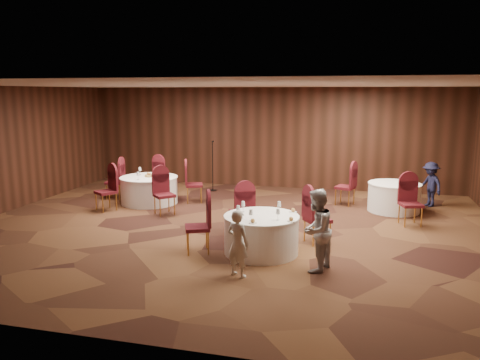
% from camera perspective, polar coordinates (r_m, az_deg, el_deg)
% --- Properties ---
extents(ground, '(12.00, 12.00, 0.00)m').
position_cam_1_polar(ground, '(10.62, -1.32, -5.99)').
color(ground, black).
rests_on(ground, ground).
extents(room_shell, '(12.00, 12.00, 12.00)m').
position_cam_1_polar(room_shell, '(10.23, -1.36, 4.61)').
color(room_shell, silver).
rests_on(room_shell, ground).
extents(table_main, '(1.44, 1.44, 0.74)m').
position_cam_1_polar(table_main, '(8.99, 2.62, -6.60)').
color(table_main, white).
rests_on(table_main, ground).
extents(table_left, '(1.58, 1.58, 0.74)m').
position_cam_1_polar(table_left, '(13.23, -11.00, -1.17)').
color(table_left, white).
rests_on(table_left, ground).
extents(table_right, '(1.33, 1.33, 0.74)m').
position_cam_1_polar(table_right, '(12.74, 18.26, -1.98)').
color(table_right, white).
rests_on(table_right, ground).
extents(chairs_main, '(2.89, 2.03, 1.00)m').
position_cam_1_polar(chairs_main, '(9.55, 1.60, -4.78)').
color(chairs_main, '#450D10').
rests_on(chairs_main, ground).
extents(chairs_left, '(3.01, 3.00, 1.00)m').
position_cam_1_polar(chairs_left, '(13.18, -11.05, -0.66)').
color(chairs_left, '#450D10').
rests_on(chairs_left, ground).
extents(chairs_right, '(2.19, 2.33, 1.00)m').
position_cam_1_polar(chairs_right, '(12.26, 16.16, -1.74)').
color(chairs_right, '#450D10').
rests_on(chairs_right, ground).
extents(tabletop_main, '(1.12, 1.10, 0.22)m').
position_cam_1_polar(tabletop_main, '(8.75, 3.33, -3.91)').
color(tabletop_main, silver).
rests_on(tabletop_main, table_main).
extents(tabletop_left, '(0.91, 0.82, 0.22)m').
position_cam_1_polar(tabletop_left, '(13.15, -11.08, 0.73)').
color(tabletop_left, silver).
rests_on(tabletop_left, table_left).
extents(tabletop_right, '(0.08, 0.08, 0.22)m').
position_cam_1_polar(tabletop_right, '(12.43, 19.46, 0.11)').
color(tabletop_right, silver).
rests_on(tabletop_right, table_right).
extents(mic_stand, '(0.24, 0.24, 1.57)m').
position_cam_1_polar(mic_stand, '(14.64, -3.34, 0.46)').
color(mic_stand, black).
rests_on(mic_stand, ground).
extents(woman_a, '(0.49, 0.42, 1.15)m').
position_cam_1_polar(woman_a, '(7.82, -0.25, -7.73)').
color(woman_a, silver).
rests_on(woman_a, ground).
extents(woman_b, '(0.74, 0.84, 1.43)m').
position_cam_1_polar(woman_b, '(8.14, 9.26, -6.07)').
color(woman_b, '#ADAEB2').
rests_on(woman_b, ground).
extents(man_c, '(0.80, 0.90, 1.21)m').
position_cam_1_polar(man_c, '(13.58, 22.19, -0.49)').
color(man_c, black).
rests_on(man_c, ground).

